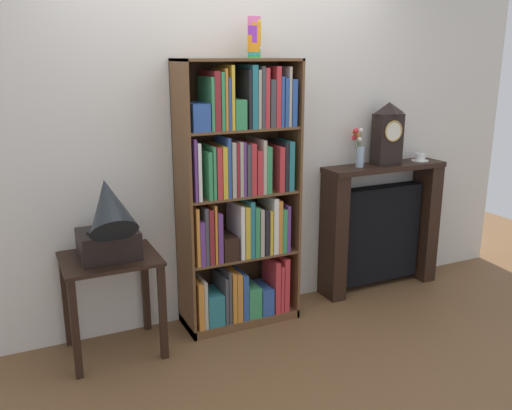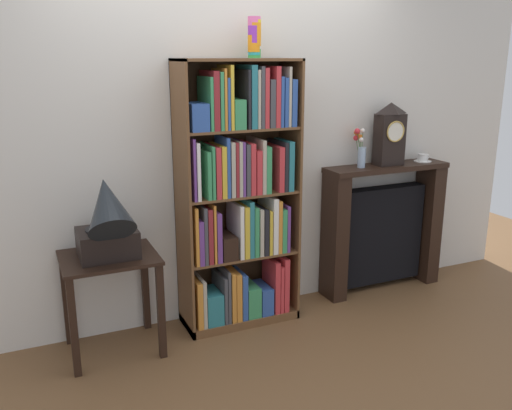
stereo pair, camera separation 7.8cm
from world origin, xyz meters
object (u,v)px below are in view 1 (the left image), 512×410
gramophone (109,221)px  flower_vase (359,147)px  bookshelf (239,203)px  side_table_left (111,280)px  fireplace_mantel (379,227)px  mantel_clock (388,134)px  teacup_with_saucer (420,158)px  cup_stack (254,37)px

gramophone → flower_vase: (1.94, 0.20, 0.28)m
bookshelf → side_table_left: bearing=-176.5°
fireplace_mantel → flower_vase: bearing=-178.8°
side_table_left → mantel_clock: size_ratio=1.35×
teacup_with_saucer → cup_stack: bearing=180.0°
flower_vase → teacup_with_saucer: size_ratio=2.16×
mantel_clock → side_table_left: bearing=-177.0°
mantel_clock → teacup_with_saucer: size_ratio=3.47×
cup_stack → fireplace_mantel: 1.86m
cup_stack → gramophone: (-1.05, -0.19, -1.07)m
bookshelf → gramophone: (-0.91, -0.12, 0.02)m
side_table_left → gramophone: (0.00, -0.07, 0.40)m
bookshelf → fireplace_mantel: size_ratio=1.78×
bookshelf → gramophone: bearing=-172.2°
side_table_left → mantel_clock: (2.19, 0.11, 0.78)m
bookshelf → cup_stack: size_ratio=7.03×
cup_stack → fireplace_mantel: size_ratio=0.25×
bookshelf → cup_stack: (0.14, 0.06, 1.09)m
fireplace_mantel → teacup_with_saucer: size_ratio=7.42×
teacup_with_saucer → flower_vase: bearing=178.5°
bookshelf → mantel_clock: size_ratio=3.81×
gramophone → mantel_clock: mantel_clock is taller
cup_stack → side_table_left: (-1.05, -0.12, -1.48)m
mantel_clock → flower_vase: mantel_clock is taller
fireplace_mantel → teacup_with_saucer: (0.35, -0.02, 0.55)m
bookshelf → side_table_left: (-0.91, -0.05, -0.38)m
side_table_left → flower_vase: bearing=3.9°
side_table_left → teacup_with_saucer: size_ratio=4.68×
teacup_with_saucer → mantel_clock: bearing=-179.6°
gramophone → bookshelf: bearing=7.8°
side_table_left → fireplace_mantel: size_ratio=0.63×
side_table_left → flower_vase: (1.94, 0.13, 0.69)m
flower_vase → teacup_with_saucer: (0.60, -0.02, -0.12)m
gramophone → fireplace_mantel: (2.19, 0.21, -0.40)m
cup_stack → fireplace_mantel: (1.14, 0.02, -1.47)m
mantel_clock → fireplace_mantel: bearing=102.3°
bookshelf → flower_vase: (1.03, 0.08, 0.30)m
bookshelf → gramophone: 0.92m
teacup_with_saucer → bookshelf: bearing=-177.8°
side_table_left → cup_stack: bearing=6.4°
side_table_left → teacup_with_saucer: teacup_with_saucer is taller
side_table_left → fireplace_mantel: bearing=3.6°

